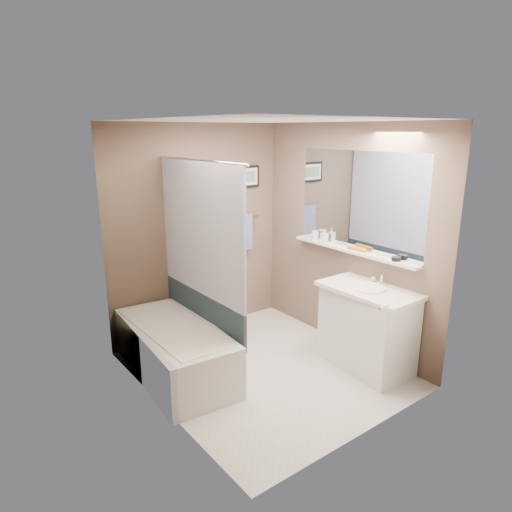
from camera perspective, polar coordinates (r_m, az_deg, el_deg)
ground at (r=4.71m, az=1.14°, el=-14.01°), size 2.50×2.50×0.00m
ceiling at (r=4.10m, az=1.32°, el=16.34°), size 2.20×2.50×0.04m
wall_back at (r=5.24m, az=-7.18°, el=3.04°), size 2.20×0.04×2.40m
wall_front at (r=3.42m, az=14.19°, el=-4.11°), size 2.20×0.04×2.40m
wall_left at (r=3.70m, az=-12.00°, el=-2.45°), size 0.04×2.50×2.40m
wall_right at (r=4.97m, az=11.02°, el=2.20°), size 0.04×2.50×2.40m
tile_surround at (r=4.20m, az=-14.95°, el=-3.37°), size 0.02×1.55×2.00m
curtain_rod at (r=4.30m, az=-7.24°, el=11.78°), size 0.02×1.55×0.02m
curtain_upper at (r=4.38m, az=-6.96°, el=3.28°), size 0.03×1.45×1.28m
curtain_lower at (r=4.63m, az=-6.63°, el=-6.70°), size 0.03×1.45×0.36m
mirror at (r=4.81m, az=12.70°, el=6.75°), size 0.02×1.60×1.00m
shelf at (r=4.87m, az=11.92°, el=0.65°), size 0.12×1.60×0.03m
towel_bar at (r=5.50m, az=-2.17°, el=4.80°), size 0.60×0.02×0.02m
towel at (r=5.52m, az=-2.03°, el=2.93°), size 0.34×0.05×0.44m
art_frame at (r=5.44m, az=-2.32°, el=9.79°), size 0.62×0.02×0.26m
art_mat at (r=5.43m, az=-2.24°, el=9.78°), size 0.56×0.00×0.20m
art_image at (r=5.43m, az=-2.22°, el=9.78°), size 0.50×0.00×0.13m
door at (r=3.90m, az=19.23°, el=-5.17°), size 0.80×0.02×2.00m
door_handle at (r=3.67m, az=15.66°, el=-6.15°), size 0.10×0.02×0.02m
bathtub at (r=4.58m, az=-10.07°, el=-11.62°), size 0.82×1.55×0.50m
tub_rim at (r=4.47m, az=-10.22°, el=-8.77°), size 0.56×1.36×0.02m
toilet at (r=5.22m, az=-5.16°, el=-6.68°), size 0.62×0.79×0.71m
vanity at (r=4.72m, az=13.66°, el=-8.95°), size 0.57×0.94×0.80m
countertop at (r=4.56m, az=13.91°, el=-4.17°), size 0.54×0.96×0.04m
sink_basin at (r=4.55m, az=13.85°, el=-3.86°), size 0.34×0.34×0.01m
faucet_spout at (r=4.68m, az=15.44°, el=-2.86°), size 0.02×0.02×0.10m
faucet_knob at (r=4.75m, az=14.47°, el=-2.79°), size 0.05×0.05×0.05m
candle_bowl_near at (r=4.54m, az=17.11°, el=-0.34°), size 0.09×0.09×0.04m
hair_brush_front at (r=4.82m, az=12.52°, el=0.92°), size 0.06×0.22×0.04m
pink_comb at (r=4.99m, az=10.25°, el=1.32°), size 0.04×0.16×0.01m
glass_jar at (r=5.22m, az=7.38°, el=2.59°), size 0.08×0.08×0.10m
soap_bottle at (r=5.11m, az=8.54°, el=2.52°), size 0.07×0.07×0.14m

